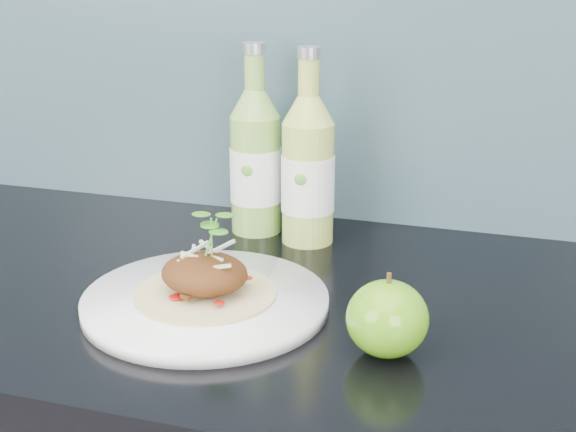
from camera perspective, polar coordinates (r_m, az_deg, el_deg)
name	(u,v)px	position (r m, az deg, el deg)	size (l,w,h in m)	color
dinner_plate	(206,302)	(0.93, -5.88, -6.07)	(0.33, 0.33, 0.02)	white
pork_taco	(205,272)	(0.91, -5.96, -3.96)	(0.16, 0.16, 0.10)	tan
green_apple	(387,319)	(0.82, 7.08, -7.25)	(0.10, 0.10, 0.09)	#52880E
cider_bottle_left	(256,162)	(1.14, -2.32, 3.85)	(0.09, 0.09, 0.27)	#7FAF49
cider_bottle_right	(308,170)	(1.09, 1.43, 3.26)	(0.09, 0.09, 0.27)	#B2C452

